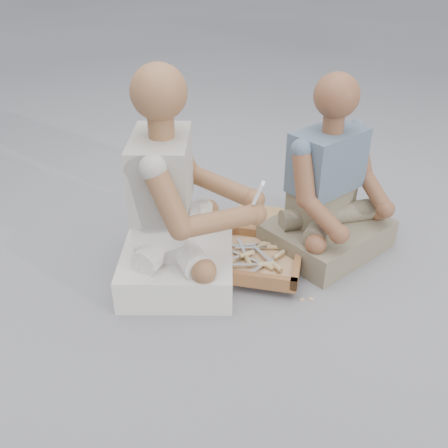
# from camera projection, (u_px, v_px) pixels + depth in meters

# --- Properties ---
(ground) EXTENTS (60.00, 60.00, 0.00)m
(ground) POSITION_uv_depth(u_px,v_px,m) (248.00, 314.00, 2.02)
(ground) COLOR gray
(ground) RESTS_ON ground
(carved_panel) EXTENTS (0.66, 0.50, 0.04)m
(carved_panel) POSITION_uv_depth(u_px,v_px,m) (288.00, 231.00, 2.53)
(carved_panel) COLOR #906037
(carved_panel) RESTS_ON ground
(tool_tray) EXTENTS (0.54, 0.46, 0.06)m
(tool_tray) POSITION_uv_depth(u_px,v_px,m) (247.00, 256.00, 2.27)
(tool_tray) COLOR brown
(tool_tray) RESTS_ON carved_panel
(chisel_0) EXTENTS (0.08, 0.22, 0.02)m
(chisel_0) POSITION_uv_depth(u_px,v_px,m) (247.00, 258.00, 2.23)
(chisel_0) COLOR silver
(chisel_0) RESTS_ON tool_tray
(chisel_1) EXTENTS (0.22, 0.04, 0.02)m
(chisel_1) POSITION_uv_depth(u_px,v_px,m) (261.00, 264.00, 2.18)
(chisel_1) COLOR silver
(chisel_1) RESTS_ON tool_tray
(chisel_2) EXTENTS (0.16, 0.18, 0.02)m
(chisel_2) POSITION_uv_depth(u_px,v_px,m) (276.00, 257.00, 2.23)
(chisel_2) COLOR silver
(chisel_2) RESTS_ON tool_tray
(chisel_3) EXTENTS (0.14, 0.19, 0.02)m
(chisel_3) POSITION_uv_depth(u_px,v_px,m) (258.00, 248.00, 2.32)
(chisel_3) COLOR silver
(chisel_3) RESTS_ON tool_tray
(chisel_4) EXTENTS (0.22, 0.04, 0.02)m
(chisel_4) POSITION_uv_depth(u_px,v_px,m) (270.00, 247.00, 2.31)
(chisel_4) COLOR silver
(chisel_4) RESTS_ON tool_tray
(chisel_5) EXTENTS (0.19, 0.13, 0.02)m
(chisel_5) POSITION_uv_depth(u_px,v_px,m) (263.00, 264.00, 2.19)
(chisel_5) COLOR silver
(chisel_5) RESTS_ON tool_tray
(chisel_6) EXTENTS (0.22, 0.05, 0.02)m
(chisel_6) POSITION_uv_depth(u_px,v_px,m) (263.00, 244.00, 2.34)
(chisel_6) COLOR silver
(chisel_6) RESTS_ON tool_tray
(chisel_7) EXTENTS (0.20, 0.13, 0.02)m
(chisel_7) POSITION_uv_depth(u_px,v_px,m) (242.00, 255.00, 2.24)
(chisel_7) COLOR silver
(chisel_7) RESTS_ON tool_tray
(chisel_8) EXTENTS (0.09, 0.21, 0.02)m
(chisel_8) POSITION_uv_depth(u_px,v_px,m) (230.00, 255.00, 2.25)
(chisel_8) COLOR silver
(chisel_8) RESTS_ON tool_tray
(chisel_9) EXTENTS (0.14, 0.19, 0.02)m
(chisel_9) POSITION_uv_depth(u_px,v_px,m) (274.00, 264.00, 2.18)
(chisel_9) COLOR silver
(chisel_9) RESTS_ON tool_tray
(wood_chip_0) EXTENTS (0.02, 0.02, 0.00)m
(wood_chip_0) POSITION_uv_depth(u_px,v_px,m) (202.00, 234.00, 2.54)
(wood_chip_0) COLOR tan
(wood_chip_0) RESTS_ON ground
(wood_chip_1) EXTENTS (0.02, 0.02, 0.00)m
(wood_chip_1) POSITION_uv_depth(u_px,v_px,m) (247.00, 252.00, 2.41)
(wood_chip_1) COLOR tan
(wood_chip_1) RESTS_ON ground
(wood_chip_2) EXTENTS (0.02, 0.02, 0.00)m
(wood_chip_2) POSITION_uv_depth(u_px,v_px,m) (183.00, 240.00, 2.50)
(wood_chip_2) COLOR tan
(wood_chip_2) RESTS_ON ground
(wood_chip_3) EXTENTS (0.02, 0.02, 0.00)m
(wood_chip_3) POSITION_uv_depth(u_px,v_px,m) (272.00, 277.00, 2.23)
(wood_chip_3) COLOR tan
(wood_chip_3) RESTS_ON ground
(wood_chip_4) EXTENTS (0.02, 0.02, 0.00)m
(wood_chip_4) POSITION_uv_depth(u_px,v_px,m) (190.00, 292.00, 2.14)
(wood_chip_4) COLOR tan
(wood_chip_4) RESTS_ON ground
(wood_chip_5) EXTENTS (0.02, 0.02, 0.00)m
(wood_chip_5) POSITION_uv_depth(u_px,v_px,m) (262.00, 276.00, 2.24)
(wood_chip_5) COLOR tan
(wood_chip_5) RESTS_ON ground
(wood_chip_6) EXTENTS (0.02, 0.02, 0.00)m
(wood_chip_6) POSITION_uv_depth(u_px,v_px,m) (292.00, 226.00, 2.61)
(wood_chip_6) COLOR tan
(wood_chip_6) RESTS_ON ground
(wood_chip_7) EXTENTS (0.02, 0.02, 0.00)m
(wood_chip_7) POSITION_uv_depth(u_px,v_px,m) (280.00, 248.00, 2.43)
(wood_chip_7) COLOR tan
(wood_chip_7) RESTS_ON ground
(wood_chip_8) EXTENTS (0.02, 0.02, 0.00)m
(wood_chip_8) POSITION_uv_depth(u_px,v_px,m) (242.00, 233.00, 2.55)
(wood_chip_8) COLOR tan
(wood_chip_8) RESTS_ON ground
(wood_chip_9) EXTENTS (0.02, 0.02, 0.00)m
(wood_chip_9) POSITION_uv_depth(u_px,v_px,m) (311.00, 299.00, 2.10)
(wood_chip_9) COLOR tan
(wood_chip_9) RESTS_ON ground
(wood_chip_10) EXTENTS (0.02, 0.02, 0.00)m
(wood_chip_10) POSITION_uv_depth(u_px,v_px,m) (308.00, 231.00, 2.57)
(wood_chip_10) COLOR tan
(wood_chip_10) RESTS_ON ground
(wood_chip_11) EXTENTS (0.02, 0.02, 0.00)m
(wood_chip_11) POSITION_uv_depth(u_px,v_px,m) (302.00, 300.00, 2.10)
(wood_chip_11) COLOR tan
(wood_chip_11) RESTS_ON ground
(craftsman) EXTENTS (0.64, 0.63, 0.93)m
(craftsman) POSITION_uv_depth(u_px,v_px,m) (175.00, 211.00, 2.11)
(craftsman) COLOR silver
(craftsman) RESTS_ON ground
(companion) EXTENTS (0.68, 0.68, 0.84)m
(companion) POSITION_uv_depth(u_px,v_px,m) (329.00, 196.00, 2.31)
(companion) COLOR #7B7258
(companion) RESTS_ON ground
(mobile_phone) EXTENTS (0.05, 0.05, 0.10)m
(mobile_phone) POSITION_uv_depth(u_px,v_px,m) (259.00, 193.00, 1.99)
(mobile_phone) COLOR white
(mobile_phone) RESTS_ON craftsman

